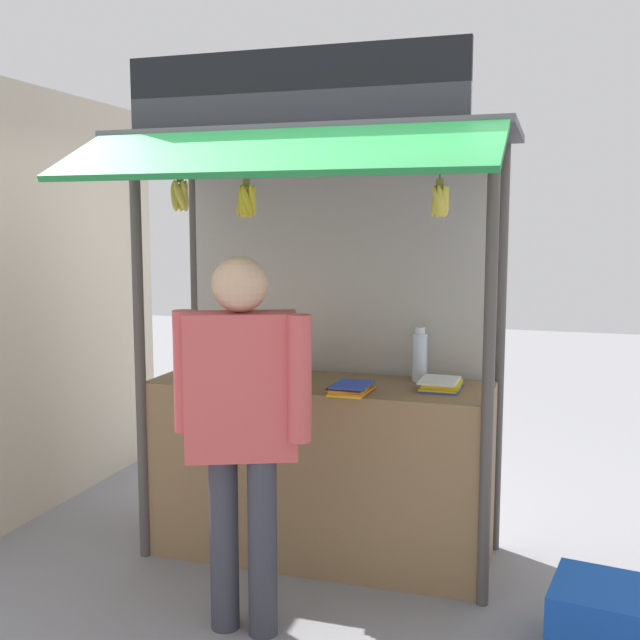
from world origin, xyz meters
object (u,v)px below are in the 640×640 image
magazine_stack_center (351,388)px  plastic_crate (604,620)px  water_bottle_front_right (214,350)px  banana_bunch_leftmost (246,200)px  vendor_person (241,410)px  magazine_stack_back_left (210,376)px  banana_bunch_inner_right (180,195)px  water_bottle_right (239,347)px  magazine_stack_left (271,381)px  water_bottle_mid_left (420,356)px  banana_bunch_inner_left (440,200)px  magazine_stack_far_left (441,384)px  water_bottle_rear_center (303,357)px

magazine_stack_center → plastic_crate: 1.58m
water_bottle_front_right → banana_bunch_leftmost: 1.14m
plastic_crate → vendor_person: bearing=-169.3°
magazine_stack_back_left → banana_bunch_inner_right: bearing=-91.4°
water_bottle_right → water_bottle_front_right: (-0.14, -0.05, -0.02)m
magazine_stack_left → vendor_person: bearing=-79.7°
water_bottle_mid_left → banana_bunch_inner_left: size_ratio=0.97×
banana_bunch_inner_right → plastic_crate: bearing=-4.9°
water_bottle_right → vendor_person: vendor_person is taller
water_bottle_front_right → magazine_stack_center: size_ratio=0.96×
water_bottle_right → banana_bunch_leftmost: size_ratio=0.94×
water_bottle_front_right → vendor_person: size_ratio=0.15×
magazine_stack_far_left → banana_bunch_leftmost: size_ratio=0.90×
water_bottle_mid_left → vendor_person: bearing=-119.1°
magazine_stack_center → magazine_stack_far_left: bearing=26.9°
magazine_stack_left → plastic_crate: size_ratio=0.70×
water_bottle_mid_left → plastic_crate: (0.97, -0.80, -0.99)m
magazine_stack_back_left → banana_bunch_inner_left: 1.66m
water_bottle_rear_center → magazine_stack_far_left: 0.83m
water_bottle_right → plastic_crate: bearing=-21.2°
banana_bunch_inner_left → magazine_stack_back_left: bearing=167.5°
water_bottle_mid_left → banana_bunch_inner_right: 1.57m
water_bottle_right → plastic_crate: (2.07, -0.80, -0.98)m
water_bottle_right → banana_bunch_leftmost: 1.10m
water_bottle_mid_left → magazine_stack_center: 0.51m
magazine_stack_left → plastic_crate: (1.70, -0.39, -0.88)m
magazine_stack_back_left → water_bottle_mid_left: bearing=15.8°
water_bottle_right → banana_bunch_inner_right: 1.08m
magazine_stack_back_left → magazine_stack_far_left: bearing=6.1°
plastic_crate → banana_bunch_inner_right: bearing=175.1°
water_bottle_front_right → banana_bunch_inner_left: size_ratio=0.82×
magazine_stack_left → banana_bunch_inner_right: bearing=-153.1°
water_bottle_front_right → vendor_person: 1.22m
magazine_stack_center → banana_bunch_inner_right: (-0.85, -0.21, 1.00)m
water_bottle_rear_center → water_bottle_front_right: bearing=178.9°
water_bottle_right → magazine_stack_far_left: 1.27m
magazine_stack_center → banana_bunch_inner_left: bearing=-23.5°
magazine_stack_far_left → water_bottle_mid_left: bearing=129.3°
magazine_stack_back_left → magazine_stack_left: 0.41m
water_bottle_rear_center → magazine_stack_center: water_bottle_rear_center is taller
magazine_stack_far_left → vendor_person: 1.19m
magazine_stack_far_left → plastic_crate: magazine_stack_far_left is taller
water_bottle_mid_left → water_bottle_front_right: 1.24m
vendor_person → water_bottle_front_right: bearing=98.5°
water_bottle_rear_center → plastic_crate: 2.04m
water_bottle_front_right → magazine_stack_center: bearing=-20.5°
plastic_crate → magazine_stack_far_left: bearing=143.1°
water_bottle_mid_left → water_bottle_rear_center: bearing=-174.7°
water_bottle_rear_center → water_bottle_right: 0.43m
magazine_stack_back_left → banana_bunch_inner_left: bearing=-12.5°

